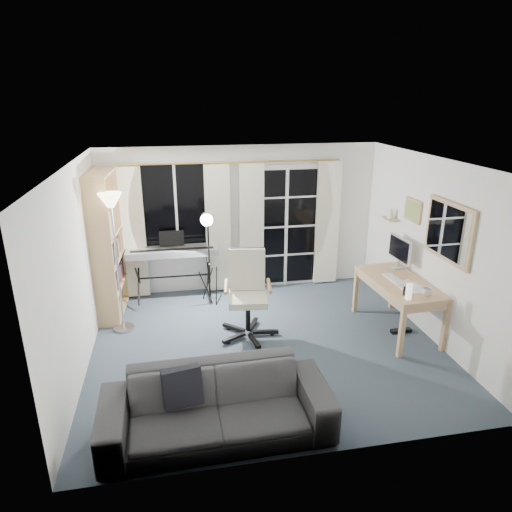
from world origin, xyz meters
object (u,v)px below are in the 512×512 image
Objects in this scene: mug at (427,291)px; monitor at (400,250)px; keyboard_piano at (172,253)px; torchiere_lamp at (113,222)px; office_chair at (247,285)px; bookshelf at (104,249)px; studio_light at (208,230)px; desk at (399,287)px; sofa at (216,396)px.

monitor is at bearing 84.20° from mug.
torchiere_lamp is at bearing -128.76° from keyboard_piano.
keyboard_piano is 1.22× the size of office_chair.
bookshelf is at bearing 165.89° from monitor.
studio_light is 2.83m from monitor.
torchiere_lamp reaches higher than mug.
torchiere_lamp is 15.98× the size of mug.
monitor reaches higher than mug.
desk is at bearing 101.31° from mug.
monitor is (0.20, 0.45, 0.37)m from desk.
office_chair is at bearing -54.40° from studio_light.
bookshelf is at bearing -166.74° from studio_light.
mug is at bearing -81.50° from desk.
torchiere_lamp reaches higher than keyboard_piano.
sofa is (-2.69, -1.62, -0.22)m from desk.
bookshelf reaches higher than sofa.
desk is 11.65× the size of mug.
desk is at bearing -16.53° from studio_light.
keyboard_piano is at bearing 157.21° from monitor.
torchiere_lamp is at bearing 162.35° from mug.
torchiere_lamp reaches higher than desk.
mug is at bearing -33.24° from keyboard_piano.
studio_light is (0.54, -0.29, 0.43)m from keyboard_piano.
office_chair reaches higher than desk.
studio_light is at bearing -27.22° from keyboard_piano.
studio_light is 0.69× the size of sofa.
bookshelf reaches higher than office_chair.
office_chair is 2.09m from sofa.
torchiere_lamp is at bearing -63.93° from bookshelf.
monitor reaches higher than desk.
studio_light is 3.07m from sofa.
bookshelf is 1.83× the size of office_chair.
keyboard_piano is 0.95× the size of studio_light.
bookshelf is at bearing -160.30° from keyboard_piano.
studio_light is at bearing 25.12° from torchiere_lamp.
office_chair is 0.83× the size of desk.
office_chair is at bearing 167.51° from desk.
studio_light reaches higher than keyboard_piano.
bookshelf reaches higher than studio_light.
torchiere_lamp is 2.83m from sofa.
monitor is at bearing 63.60° from desk.
mug reaches higher than desk.
monitor is (2.25, 0.10, 0.34)m from office_chair.
keyboard_piano is 11.80× the size of mug.
desk is at bearing -1.81° from office_chair.
sofa is at bearing -151.73° from desk.
keyboard_piano is 3.44m from desk.
office_chair is (1.72, -0.38, -0.88)m from torchiere_lamp.
sofa is (-0.64, -1.97, -0.26)m from office_chair.
office_chair reaches higher than mug.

